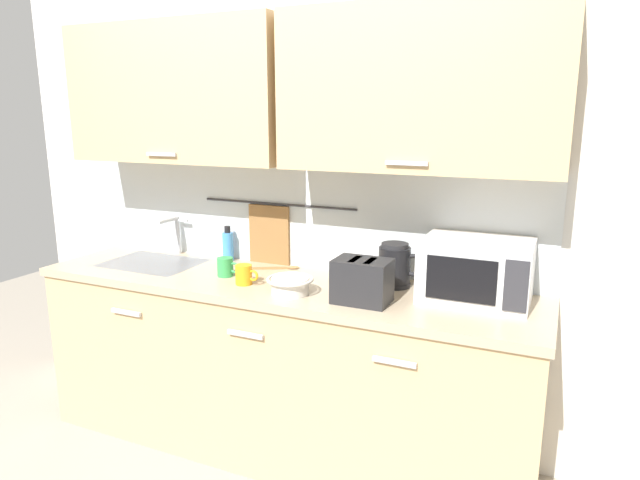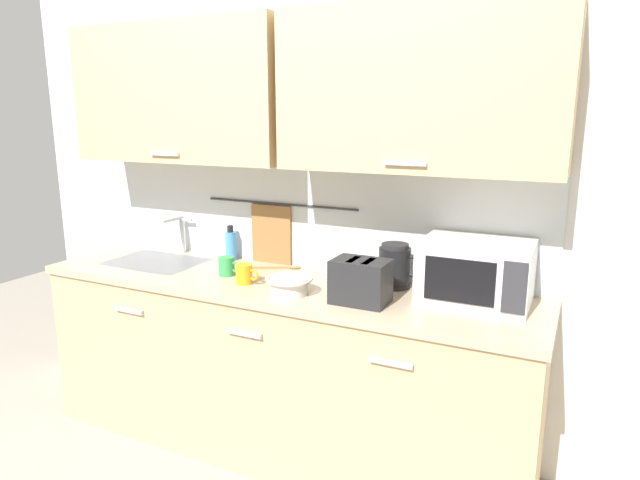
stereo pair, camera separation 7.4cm
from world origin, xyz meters
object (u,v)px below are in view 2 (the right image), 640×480
at_px(mixing_bowl, 289,284).
at_px(wooden_spoon, 282,268).
at_px(mug_near_sink, 227,266).
at_px(electric_kettle, 395,266).
at_px(mug_by_kettle, 245,274).
at_px(dish_soap_bottle, 231,245).
at_px(microwave, 476,272).
at_px(toaster, 361,281).

xyz_separation_m(mixing_bowl, wooden_spoon, (-0.24, 0.35, -0.04)).
relative_size(mug_near_sink, mixing_bowl, 0.56).
bearing_deg(electric_kettle, mug_near_sink, -167.02).
xyz_separation_m(electric_kettle, mug_by_kettle, (-0.67, -0.27, -0.05)).
bearing_deg(dish_soap_bottle, wooden_spoon, -5.55).
bearing_deg(dish_soap_bottle, electric_kettle, -4.17).
bearing_deg(mug_by_kettle, mixing_bowl, -8.46).
relative_size(electric_kettle, mixing_bowl, 1.06).
xyz_separation_m(electric_kettle, mug_near_sink, (-0.82, -0.19, -0.05)).
height_order(microwave, toaster, microwave).
relative_size(dish_soap_bottle, mug_near_sink, 1.63).
relative_size(microwave, toaster, 1.80).
distance_m(microwave, electric_kettle, 0.38).
bearing_deg(mug_by_kettle, toaster, -1.10).
distance_m(microwave, mixing_bowl, 0.82).
xyz_separation_m(mixing_bowl, toaster, (0.34, 0.03, 0.05)).
relative_size(electric_kettle, wooden_spoon, 0.88).
xyz_separation_m(microwave, mixing_bowl, (-0.78, -0.26, -0.09)).
bearing_deg(electric_kettle, microwave, -7.73).
bearing_deg(mixing_bowl, dish_soap_bottle, 146.77).
distance_m(mug_near_sink, mixing_bowl, 0.44).
distance_m(mug_near_sink, wooden_spoon, 0.30).
xyz_separation_m(microwave, electric_kettle, (-0.38, 0.05, -0.03)).
bearing_deg(mixing_bowl, mug_near_sink, 164.28).
height_order(electric_kettle, wooden_spoon, electric_kettle).
height_order(mug_near_sink, mug_by_kettle, same).
distance_m(dish_soap_bottle, toaster, 0.98).
height_order(dish_soap_bottle, mixing_bowl, dish_soap_bottle).
height_order(microwave, mug_near_sink, microwave).
distance_m(electric_kettle, wooden_spoon, 0.65).
distance_m(electric_kettle, toaster, 0.29).
relative_size(dish_soap_bottle, toaster, 0.77).
xyz_separation_m(dish_soap_bottle, wooden_spoon, (0.34, -0.03, -0.08)).
distance_m(dish_soap_bottle, mixing_bowl, 0.70).
height_order(mixing_bowl, wooden_spoon, mixing_bowl).
bearing_deg(mixing_bowl, electric_kettle, 37.75).
relative_size(microwave, mixing_bowl, 2.15).
height_order(mixing_bowl, toaster, toaster).
relative_size(mixing_bowl, wooden_spoon, 0.83).
bearing_deg(toaster, mixing_bowl, -175.22).
bearing_deg(microwave, toaster, -152.55).
relative_size(mixing_bowl, toaster, 0.84).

